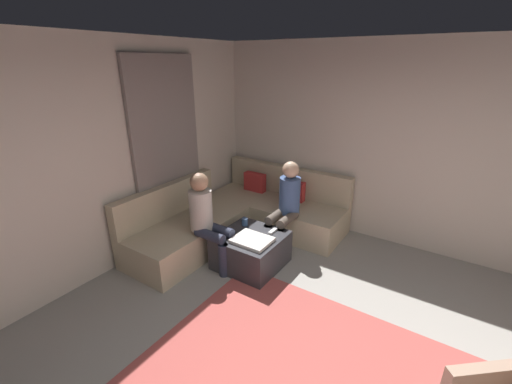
# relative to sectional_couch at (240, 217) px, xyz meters

# --- Properties ---
(wall_back) EXTENTS (6.00, 0.12, 2.70)m
(wall_back) POSITION_rel_sectional_couch_xyz_m (2.08, 1.06, 1.07)
(wall_back) COLOR beige
(wall_back) RESTS_ON ground_plane
(wall_left) EXTENTS (0.12, 6.00, 2.70)m
(wall_left) POSITION_rel_sectional_couch_xyz_m (-0.86, -1.88, 1.07)
(wall_left) COLOR beige
(wall_left) RESTS_ON ground_plane
(curtain_panel) EXTENTS (0.06, 1.10, 2.50)m
(curtain_panel) POSITION_rel_sectional_couch_xyz_m (-0.76, -0.58, 0.97)
(curtain_panel) COLOR gray
(curtain_panel) RESTS_ON ground_plane
(sectional_couch) EXTENTS (2.10, 2.55, 0.87)m
(sectional_couch) POSITION_rel_sectional_couch_xyz_m (0.00, 0.00, 0.00)
(sectional_couch) COLOR #C6B593
(sectional_couch) RESTS_ON ground_plane
(ottoman) EXTENTS (0.76, 0.76, 0.42)m
(ottoman) POSITION_rel_sectional_couch_xyz_m (0.59, -0.58, -0.07)
(ottoman) COLOR #333338
(ottoman) RESTS_ON ground_plane
(folded_blanket) EXTENTS (0.44, 0.36, 0.04)m
(folded_blanket) POSITION_rel_sectional_couch_xyz_m (0.69, -0.70, 0.16)
(folded_blanket) COLOR white
(folded_blanket) RESTS_ON ottoman
(coffee_mug) EXTENTS (0.08, 0.08, 0.10)m
(coffee_mug) POSITION_rel_sectional_couch_xyz_m (0.37, -0.40, 0.19)
(coffee_mug) COLOR #334C72
(coffee_mug) RESTS_ON ottoman
(game_remote) EXTENTS (0.05, 0.15, 0.02)m
(game_remote) POSITION_rel_sectional_couch_xyz_m (0.77, -0.36, 0.15)
(game_remote) COLOR white
(game_remote) RESTS_ON ottoman
(person_on_couch_back) EXTENTS (0.30, 0.60, 1.20)m
(person_on_couch_back) POSITION_rel_sectional_couch_xyz_m (0.73, 0.06, 0.38)
(person_on_couch_back) COLOR brown
(person_on_couch_back) RESTS_ON ground_plane
(person_on_couch_side) EXTENTS (0.60, 0.30, 1.20)m
(person_on_couch_side) POSITION_rel_sectional_couch_xyz_m (0.15, -0.86, 0.38)
(person_on_couch_side) COLOR #2D3347
(person_on_couch_side) RESTS_ON ground_plane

